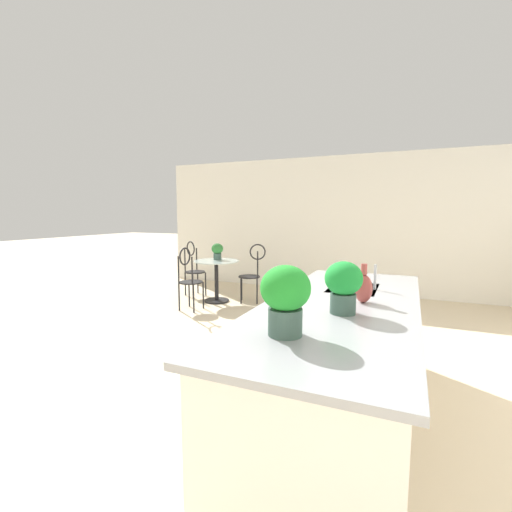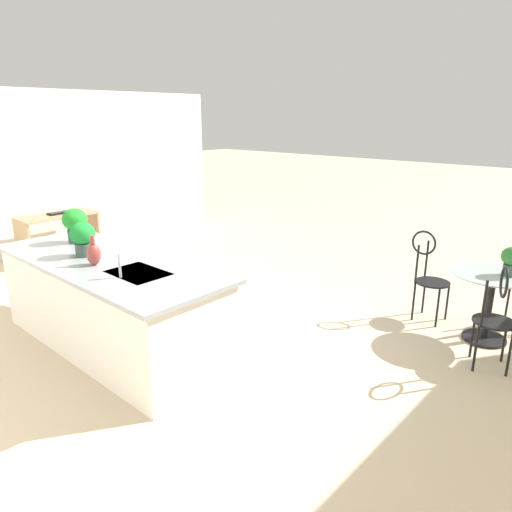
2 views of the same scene
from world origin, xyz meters
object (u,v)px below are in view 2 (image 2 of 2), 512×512
Objects in this scene: keyboard at (62,212)px; vase_on_counter at (94,254)px; potted_plant_counter_near at (83,237)px; bistro_table at (490,301)px; potted_plant_on_table at (512,259)px; chair_by_island at (429,272)px; potted_plant_counter_far at (75,223)px; writing_desk at (58,228)px; chair_toward_desk at (497,313)px.

vase_on_counter reaches higher than keyboard.
potted_plant_counter_near is 0.37m from vase_on_counter.
bistro_table is 2.70× the size of potted_plant_on_table.
potted_plant_counter_far is (2.96, 2.65, 0.57)m from chair_by_island.
chair_by_island reaches higher than keyboard.
writing_desk is at bearing -19.95° from vase_on_counter.
chair_by_island is at bearing -37.52° from chair_toward_desk.
potted_plant_counter_near is (3.33, 2.15, 0.54)m from chair_toward_desk.
chair_by_island is 5.72m from keyboard.
potted_plant_on_table is at bearing -145.59° from potted_plant_counter_far.
writing_desk is at bearing 101.31° from keyboard.
keyboard is 1.53× the size of vase_on_counter.
bistro_table is 0.77× the size of chair_by_island.
potted_plant_on_table is at bearing -166.11° from keyboard.
writing_desk is at bearing 14.79° from potted_plant_on_table.
vase_on_counter is (-0.35, 0.09, -0.09)m from potted_plant_counter_near.
chair_toward_desk is at bearing 97.87° from potted_plant_on_table.
potted_plant_counter_near is (3.24, 2.81, 0.21)m from potted_plant_on_table.
chair_toward_desk is 2.73× the size of potted_plant_counter_far.
bistro_table is at bearing -134.16° from vase_on_counter.
chair_toward_desk is 0.87× the size of writing_desk.
vase_on_counter reaches higher than potted_plant_on_table.
chair_toward_desk is 3.52× the size of potted_plant_on_table.
potted_plant_counter_near is (3.11, 2.76, 0.67)m from bistro_table.
writing_desk is at bearing 17.45° from chair_by_island.
bistro_table is 6.37m from keyboard.
keyboard reaches higher than bistro_table.
potted_plant_counter_far is (-2.52, 1.04, 0.38)m from keyboard.
potted_plant_counter_far is at bearing 159.45° from writing_desk.
chair_toward_desk is at bearing -153.42° from potted_plant_counter_far.
keyboard is at bearing -78.69° from writing_desk.
potted_plant_counter_near reaches higher than bistro_table.
keyboard is at bearing 13.74° from bistro_table.
writing_desk is at bearing -20.55° from potted_plant_counter_far.
potted_plant_on_table is 4.10m from vase_on_counter.
keyboard is 3.68m from vase_on_counter.
chair_toward_desk is 2.37× the size of keyboard.
potted_plant_counter_far is (3.66, 2.55, 0.69)m from bistro_table.
potted_plant_counter_far is 1.33× the size of vase_on_counter.
vase_on_counter is (2.98, 2.24, 0.46)m from chair_toward_desk.
chair_toward_desk is at bearing -143.11° from vase_on_counter.
chair_toward_desk is at bearing -171.04° from writing_desk.
chair_toward_desk reaches higher than writing_desk.
potted_plant_counter_far reaches higher than bistro_table.
writing_desk is 4.17× the size of vase_on_counter.
writing_desk is 3.48× the size of potted_plant_counter_near.
vase_on_counter is (2.89, 2.90, 0.12)m from potted_plant_on_table.
chair_toward_desk is 4.38m from potted_plant_counter_far.
chair_toward_desk is 3.62× the size of vase_on_counter.
potted_plant_counter_near is at bearing 159.07° from potted_plant_counter_far.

